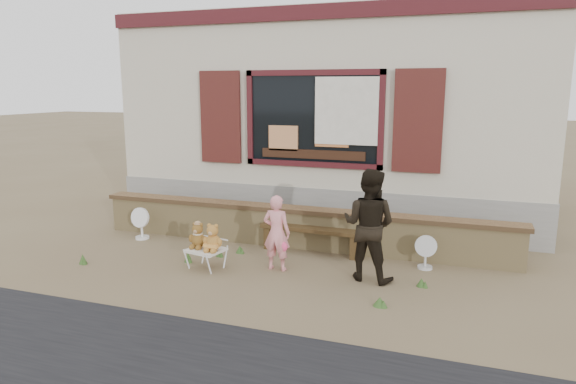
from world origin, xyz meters
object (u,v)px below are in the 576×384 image
at_px(child, 277,233).
at_px(teddy_bear_left, 198,235).
at_px(teddy_bear_right, 213,237).
at_px(adult, 369,225).
at_px(bench, 312,233).
at_px(folding_chair, 206,251).

bearing_deg(child, teddy_bear_left, 13.92).
xyz_separation_m(teddy_bear_right, child, (0.85, 0.33, 0.05)).
bearing_deg(teddy_bear_right, adult, 22.56).
distance_m(bench, teddy_bear_left, 1.84).
bearing_deg(teddy_bear_right, teddy_bear_left, -180.00).
relative_size(teddy_bear_left, teddy_bear_right, 0.95).
relative_size(folding_chair, teddy_bear_left, 1.48).
height_order(teddy_bear_left, adult, adult).
relative_size(bench, adult, 1.08).
relative_size(teddy_bear_right, child, 0.37).
height_order(teddy_bear_right, adult, adult).
xyz_separation_m(teddy_bear_left, adult, (2.44, 0.33, 0.28)).
relative_size(bench, teddy_bear_left, 4.37).
height_order(folding_chair, teddy_bear_left, teddy_bear_left).
bearing_deg(folding_chair, teddy_bear_right, 0.00).
bearing_deg(adult, folding_chair, 20.04).
height_order(teddy_bear_left, child, child).
relative_size(bench, folding_chair, 2.95).
bearing_deg(folding_chair, adult, 21.23).
distance_m(bench, folding_chair, 1.75).
xyz_separation_m(bench, folding_chair, (-1.23, -1.24, -0.04)).
bearing_deg(bench, teddy_bear_right, -127.83).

